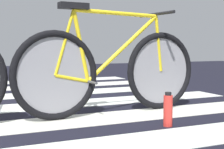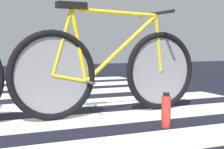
{
  "view_description": "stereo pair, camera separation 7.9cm",
  "coord_description": "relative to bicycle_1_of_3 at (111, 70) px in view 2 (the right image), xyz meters",
  "views": [
    {
      "loc": [
        -0.07,
        -3.07,
        0.62
      ],
      "look_at": [
        1.3,
        0.01,
        0.32
      ],
      "focal_mm": 53.69,
      "sensor_mm": 36.0,
      "label": 1
    },
    {
      "loc": [
        0.01,
        -3.07,
        0.62
      ],
      "look_at": [
        1.3,
        0.01,
        0.32
      ],
      "focal_mm": 53.69,
      "sensor_mm": 36.0,
      "label": 2
    }
  ],
  "objects": [
    {
      "name": "bicycle_1_of_3",
      "position": [
        0.0,
        0.0,
        0.0
      ],
      "size": [
        1.74,
        0.52,
        0.93
      ],
      "rotation": [
        0.0,
        0.0,
        0.07
      ],
      "color": "black",
      "rests_on": "ground"
    },
    {
      "name": "water_bottle",
      "position": [
        0.2,
        -0.56,
        -0.26
      ],
      "size": [
        0.07,
        0.07,
        0.25
      ],
      "color": "red",
      "rests_on": "ground"
    }
  ]
}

